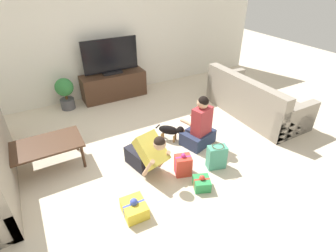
% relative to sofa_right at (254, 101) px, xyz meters
% --- Properties ---
extents(ground_plane, '(16.00, 16.00, 0.00)m').
position_rel_sofa_right_xyz_m(ground_plane, '(-2.37, -0.18, -0.29)').
color(ground_plane, beige).
extents(wall_back, '(8.40, 0.06, 2.60)m').
position_rel_sofa_right_xyz_m(wall_back, '(-2.37, 2.45, 1.01)').
color(wall_back, white).
rests_on(wall_back, ground_plane).
extents(sofa_right, '(0.94, 2.03, 0.83)m').
position_rel_sofa_right_xyz_m(sofa_right, '(0.00, 0.00, 0.00)').
color(sofa_right, gray).
rests_on(sofa_right, ground_plane).
extents(coffee_table, '(1.06, 0.61, 0.43)m').
position_rel_sofa_right_xyz_m(coffee_table, '(-3.89, 0.27, 0.09)').
color(coffee_table, '#472D1E').
rests_on(coffee_table, ground_plane).
extents(tv_console, '(1.42, 0.47, 0.57)m').
position_rel_sofa_right_xyz_m(tv_console, '(-2.19, 2.14, -0.00)').
color(tv_console, '#472D1E').
rests_on(tv_console, ground_plane).
extents(tv, '(1.20, 0.20, 0.76)m').
position_rel_sofa_right_xyz_m(tv, '(-2.19, 2.14, 0.63)').
color(tv, black).
rests_on(tv, tv_console).
extents(potted_plant_back_left, '(0.37, 0.37, 0.67)m').
position_rel_sofa_right_xyz_m(potted_plant_back_left, '(-3.25, 2.09, 0.10)').
color(potted_plant_back_left, '#4C4C51').
rests_on(potted_plant_back_left, ground_plane).
extents(person_kneeling, '(0.48, 0.80, 0.74)m').
position_rel_sofa_right_xyz_m(person_kneeling, '(-2.61, -0.52, 0.03)').
color(person_kneeling, '#23232D').
rests_on(person_kneeling, ground_plane).
extents(person_sitting, '(0.61, 0.57, 0.91)m').
position_rel_sofa_right_xyz_m(person_sitting, '(-1.55, -0.33, 0.03)').
color(person_sitting, '#283351').
rests_on(person_sitting, ground_plane).
extents(dog, '(0.38, 0.41, 0.31)m').
position_rel_sofa_right_xyz_m(dog, '(-1.91, -0.01, -0.08)').
color(dog, black).
rests_on(dog, ground_plane).
extents(gift_box_a, '(0.29, 0.34, 0.25)m').
position_rel_sofa_right_xyz_m(gift_box_a, '(-3.09, -1.17, -0.19)').
color(gift_box_a, yellow).
rests_on(gift_box_a, ground_plane).
extents(gift_box_b, '(0.28, 0.25, 0.37)m').
position_rel_sofa_right_xyz_m(gift_box_b, '(-2.19, -0.83, -0.13)').
color(gift_box_b, red).
rests_on(gift_box_b, ground_plane).
extents(gift_box_c, '(0.29, 0.30, 0.22)m').
position_rel_sofa_right_xyz_m(gift_box_c, '(-2.11, -1.21, -0.21)').
color(gift_box_c, '#2D934C').
rests_on(gift_box_c, ground_plane).
extents(gift_bag_a, '(0.31, 0.22, 0.40)m').
position_rel_sofa_right_xyz_m(gift_bag_a, '(-1.67, -0.95, -0.10)').
color(gift_bag_a, '#4CA384').
rests_on(gift_bag_a, ground_plane).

